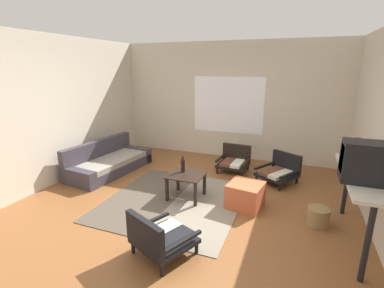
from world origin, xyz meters
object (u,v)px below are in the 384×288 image
(couch, at_px, (108,162))
(armchair_striped_foreground, at_px, (159,237))
(coffee_table, at_px, (186,179))
(armchair_by_window, at_px, (234,160))
(crt_television, at_px, (368,162))
(armchair_corner, at_px, (280,170))
(glass_bottle, at_px, (183,165))
(wicker_basket, at_px, (318,217))
(ottoman_orange, at_px, (245,195))
(console_shelf, at_px, (359,183))
(clay_vase, at_px, (356,153))

(couch, height_order, armchair_striped_foreground, couch)
(couch, xyz_separation_m, coffee_table, (1.99, -0.54, 0.14))
(armchair_by_window, relative_size, armchair_striped_foreground, 0.79)
(crt_television, bearing_deg, armchair_corner, 117.62)
(glass_bottle, relative_size, wicker_basket, 0.92)
(armchair_corner, distance_m, crt_television, 2.30)
(armchair_by_window, xyz_separation_m, ottoman_orange, (0.52, -1.50, -0.04))
(armchair_by_window, bearing_deg, console_shelf, -44.62)
(clay_vase, xyz_separation_m, wicker_basket, (-0.37, -0.22, -0.89))
(armchair_striped_foreground, relative_size, clay_vase, 2.47)
(console_shelf, bearing_deg, glass_bottle, 169.68)
(armchair_striped_foreground, distance_m, wicker_basket, 2.23)
(wicker_basket, bearing_deg, glass_bottle, 174.48)
(crt_television, height_order, glass_bottle, crt_television)
(console_shelf, bearing_deg, armchair_striped_foreground, -151.60)
(coffee_table, bearing_deg, console_shelf, -8.39)
(couch, relative_size, clay_vase, 5.78)
(armchair_by_window, xyz_separation_m, armchair_corner, (0.94, -0.28, 0.00))
(couch, bearing_deg, coffee_table, -15.21)
(armchair_corner, xyz_separation_m, wicker_basket, (0.62, -1.38, -0.10))
(couch, relative_size, armchair_by_window, 2.95)
(armchair_striped_foreground, height_order, console_shelf, console_shelf)
(armchair_by_window, xyz_separation_m, armchair_striped_foreground, (-0.18, -3.04, 0.02))
(armchair_striped_foreground, distance_m, armchair_corner, 2.99)
(console_shelf, relative_size, glass_bottle, 5.77)
(console_shelf, bearing_deg, clay_vase, 90.00)
(ottoman_orange, distance_m, clay_vase, 1.64)
(console_shelf, xyz_separation_m, wicker_basket, (-0.37, 0.25, -0.67))
(armchair_by_window, bearing_deg, wicker_basket, -46.65)
(armchair_striped_foreground, relative_size, crt_television, 1.53)
(armchair_striped_foreground, relative_size, wicker_basket, 2.72)
(armchair_by_window, height_order, armchair_striped_foreground, armchair_striped_foreground)
(couch, bearing_deg, ottoman_orange, -9.37)
(armchair_by_window, height_order, ottoman_orange, armchair_by_window)
(armchair_by_window, height_order, armchair_corner, armchair_corner)
(couch, bearing_deg, crt_television, -14.63)
(armchair_by_window, relative_size, glass_bottle, 2.34)
(armchair_striped_foreground, bearing_deg, console_shelf, 28.40)
(coffee_table, relative_size, crt_television, 1.08)
(glass_bottle, bearing_deg, armchair_by_window, 68.99)
(armchair_striped_foreground, height_order, wicker_basket, armchair_striped_foreground)
(coffee_table, bearing_deg, ottoman_orange, 2.98)
(armchair_corner, distance_m, ottoman_orange, 1.30)
(ottoman_orange, height_order, glass_bottle, glass_bottle)
(armchair_corner, relative_size, wicker_basket, 2.84)
(armchair_striped_foreground, height_order, glass_bottle, glass_bottle)
(crt_television, bearing_deg, armchair_striped_foreground, -157.06)
(armchair_by_window, height_order, crt_television, crt_television)
(couch, height_order, console_shelf, console_shelf)
(console_shelf, distance_m, wicker_basket, 0.80)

